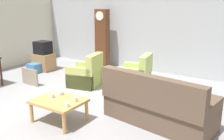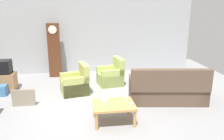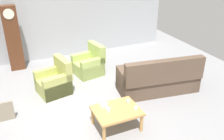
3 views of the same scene
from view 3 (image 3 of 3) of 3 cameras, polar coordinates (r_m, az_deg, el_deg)
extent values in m
plane|color=gray|center=(6.04, -5.45, -9.02)|extent=(10.40, 10.40, 0.00)
cube|color=#ADAFB5|center=(8.66, -13.92, 12.91)|extent=(8.40, 0.16, 3.20)
cube|color=brown|center=(6.79, 10.41, -2.93)|extent=(2.20, 1.14, 0.44)
cube|color=brown|center=(6.27, 12.16, -0.29)|extent=(2.11, 0.51, 0.60)
cube|color=brown|center=(7.16, 17.23, -1.04)|extent=(0.36, 0.87, 0.68)
cube|color=brown|center=(6.41, 2.94, -3.11)|extent=(0.36, 0.87, 0.68)
cube|color=#9E8966|center=(6.86, 14.13, 0.75)|extent=(0.38, 0.21, 0.36)
cube|color=brown|center=(6.65, 10.50, 0.29)|extent=(0.36, 0.13, 0.36)
cube|color=#C6B284|center=(6.47, 6.65, -0.20)|extent=(0.38, 0.20, 0.36)
cube|color=tan|center=(6.75, -13.38, -3.61)|extent=(0.90, 0.90, 0.40)
cube|color=tan|center=(6.65, -11.26, 0.60)|extent=(0.33, 0.78, 0.52)
cube|color=tan|center=(6.95, -14.43, -1.88)|extent=(0.78, 0.31, 0.60)
cube|color=tan|center=(6.46, -12.41, -3.93)|extent=(0.78, 0.31, 0.60)
cube|color=#ADC464|center=(7.57, -5.56, 0.43)|extent=(0.88, 0.88, 0.40)
cube|color=#ADC464|center=(7.53, -3.58, 4.17)|extent=(0.31, 0.78, 0.52)
cube|color=#ADC464|center=(7.77, -6.67, 1.88)|extent=(0.78, 0.29, 0.60)
cube|color=#ADC464|center=(7.29, -4.45, 0.29)|extent=(0.78, 0.29, 0.60)
cube|color=tan|center=(5.24, 1.08, -9.37)|extent=(0.96, 0.76, 0.05)
cylinder|color=tan|center=(5.01, -1.86, -14.57)|extent=(0.07, 0.07, 0.40)
cylinder|color=tan|center=(5.31, 6.82, -12.05)|extent=(0.07, 0.07, 0.40)
cylinder|color=tan|center=(5.49, -4.48, -10.50)|extent=(0.07, 0.07, 0.40)
cylinder|color=tan|center=(5.76, 3.56, -8.47)|extent=(0.07, 0.07, 0.40)
cube|color=#562D19|center=(8.18, -21.88, 6.72)|extent=(0.44, 0.28, 2.02)
cylinder|color=silver|center=(7.83, -22.76, 11.83)|extent=(0.30, 0.02, 0.30)
cube|color=gray|center=(6.04, -24.50, -8.95)|extent=(0.60, 0.05, 0.46)
cylinder|color=white|center=(5.23, 5.51, -8.78)|extent=(0.08, 0.08, 0.07)
cylinder|color=silver|center=(5.15, -0.86, -9.15)|extent=(0.09, 0.09, 0.09)
cylinder|color=beige|center=(5.41, 3.74, -7.34)|extent=(0.08, 0.08, 0.08)
cylinder|color=white|center=(5.31, -1.87, -8.08)|extent=(0.17, 0.17, 0.07)
camera|label=1|loc=(5.33, 58.40, 1.01)|focal=41.29mm
camera|label=2|loc=(1.71, 92.19, -34.88)|focal=37.16mm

